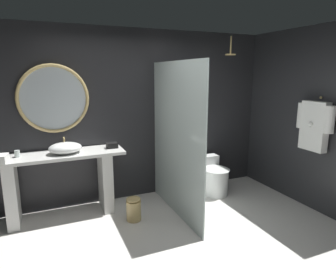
% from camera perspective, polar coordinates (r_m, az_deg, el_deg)
% --- Properties ---
extents(ground_plane, '(5.76, 5.76, 0.00)m').
position_cam_1_polar(ground_plane, '(3.34, 2.74, -23.78)').
color(ground_plane, silver).
extents(back_wall_panel, '(4.80, 0.10, 2.60)m').
position_cam_1_polar(back_wall_panel, '(4.54, -7.69, 3.63)').
color(back_wall_panel, '#232326').
rests_on(back_wall_panel, ground_plane).
extents(side_wall_right, '(0.10, 2.47, 2.60)m').
position_cam_1_polar(side_wall_right, '(4.82, 24.60, 3.13)').
color(side_wall_right, '#232326').
rests_on(side_wall_right, ground_plane).
extents(vanity_counter, '(1.70, 0.51, 0.90)m').
position_cam_1_polar(vanity_counter, '(4.24, -20.26, -8.15)').
color(vanity_counter, silver).
rests_on(vanity_counter, ground_plane).
extents(vessel_sink, '(0.43, 0.35, 0.19)m').
position_cam_1_polar(vessel_sink, '(4.10, -19.49, -2.49)').
color(vessel_sink, white).
rests_on(vessel_sink, vanity_counter).
extents(tumbler_cup, '(0.07, 0.07, 0.09)m').
position_cam_1_polar(tumbler_cup, '(4.17, -27.45, -3.37)').
color(tumbler_cup, silver).
rests_on(tumbler_cup, vanity_counter).
extents(tissue_box, '(0.15, 0.12, 0.07)m').
position_cam_1_polar(tissue_box, '(4.23, -10.92, -2.11)').
color(tissue_box, black).
rests_on(tissue_box, vanity_counter).
extents(round_wall_mirror, '(0.94, 0.05, 0.94)m').
position_cam_1_polar(round_wall_mirror, '(4.26, -21.49, 6.53)').
color(round_wall_mirror, tan).
extents(shower_glass_panel, '(0.02, 1.59, 2.11)m').
position_cam_1_polar(shower_glass_panel, '(3.95, 1.58, -1.17)').
color(shower_glass_panel, silver).
rests_on(shower_glass_panel, ground_plane).
extents(rain_shower_head, '(0.16, 0.16, 0.28)m').
position_cam_1_polar(rain_shower_head, '(4.76, 12.14, 15.43)').
color(rain_shower_head, tan).
extents(hanging_bathrobe, '(0.20, 0.57, 0.75)m').
position_cam_1_polar(hanging_bathrobe, '(4.48, 26.78, 1.92)').
color(hanging_bathrobe, tan).
extents(toilet, '(0.43, 0.61, 0.58)m').
position_cam_1_polar(toilet, '(4.90, 8.87, -8.28)').
color(toilet, white).
rests_on(toilet, ground_plane).
extents(waste_bin, '(0.20, 0.20, 0.33)m').
position_cam_1_polar(waste_bin, '(4.06, -6.75, -14.21)').
color(waste_bin, tan).
rests_on(waste_bin, ground_plane).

